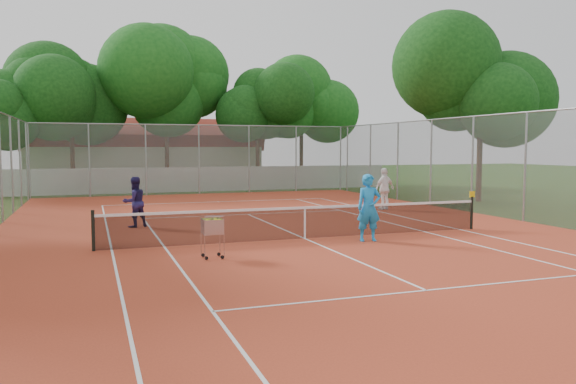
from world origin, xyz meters
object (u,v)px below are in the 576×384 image
object	(u,v)px
ball_hopper	(212,237)
player_near	(369,208)
player_far_right	(385,189)
clubhouse	(144,154)
tennis_net	(305,222)
player_far_left	(135,202)

from	to	relation	value
ball_hopper	player_near	bearing A→B (deg)	23.00
player_near	player_far_right	size ratio (longest dim) A/B	1.07
clubhouse	player_far_right	distance (m)	24.28
tennis_net	player_far_left	bearing A→B (deg)	137.61
player_near	player_far_left	size ratio (longest dim) A/B	1.13
player_far_left	player_far_right	xyz separation A→B (m)	(10.67, 1.96, 0.05)
tennis_net	player_near	xyz separation A→B (m)	(1.60, -0.98, 0.48)
tennis_net	clubhouse	world-z (taller)	clubhouse
player_near	clubhouse	bearing A→B (deg)	105.93
player_near	ball_hopper	bearing A→B (deg)	-158.91
player_far_left	player_near	bearing A→B (deg)	116.23
tennis_net	player_far_right	distance (m)	8.66
tennis_net	player_far_left	distance (m)	6.21
player_near	player_far_right	distance (m)	8.42
tennis_net	ball_hopper	distance (m)	3.77
tennis_net	clubhouse	size ratio (longest dim) A/B	0.72
clubhouse	player_near	xyz separation A→B (m)	(3.60, -29.98, -1.21)
player_near	ball_hopper	world-z (taller)	player_near
tennis_net	player_near	bearing A→B (deg)	-31.48
player_near	player_far_left	xyz separation A→B (m)	(-6.18, 5.16, -0.11)
player_far_left	ball_hopper	bearing A→B (deg)	78.71
clubhouse	player_far_left	bearing A→B (deg)	-95.93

